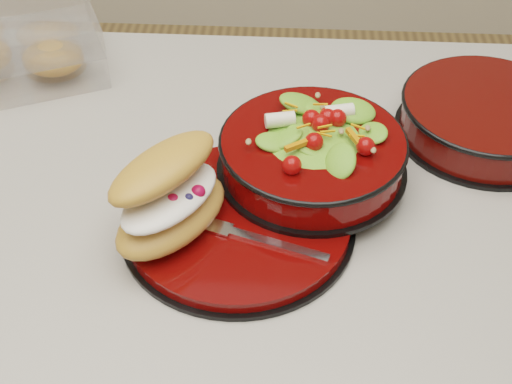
# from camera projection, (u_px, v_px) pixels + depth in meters

# --- Properties ---
(island_counter) EXTENTS (1.24, 0.74, 0.90)m
(island_counter) POSITION_uv_depth(u_px,v_px,m) (162.00, 382.00, 1.20)
(island_counter) COLOR silver
(island_counter) RESTS_ON ground
(dinner_plate) EXTENTS (0.28, 0.28, 0.02)m
(dinner_plate) POSITION_uv_depth(u_px,v_px,m) (239.00, 222.00, 0.83)
(dinner_plate) COLOR black
(dinner_plate) RESTS_ON island_counter
(salad_bowl) EXTENTS (0.24, 0.24, 0.10)m
(salad_bowl) POSITION_uv_depth(u_px,v_px,m) (313.00, 148.00, 0.86)
(salad_bowl) COLOR black
(salad_bowl) RESTS_ON dinner_plate
(croissant) EXTENTS (0.16, 0.19, 0.09)m
(croissant) POSITION_uv_depth(u_px,v_px,m) (171.00, 196.00, 0.78)
(croissant) COLOR gold
(croissant) RESTS_ON dinner_plate
(fork) EXTENTS (0.15, 0.06, 0.00)m
(fork) POSITION_uv_depth(u_px,v_px,m) (258.00, 239.00, 0.79)
(fork) COLOR silver
(fork) RESTS_ON dinner_plate
(pastry_box) EXTENTS (0.29, 0.26, 0.09)m
(pastry_box) POSITION_uv_depth(u_px,v_px,m) (14.00, 48.00, 1.05)
(pastry_box) COLOR white
(pastry_box) RESTS_ON island_counter
(extra_bowl) EXTENTS (0.24, 0.24, 0.05)m
(extra_bowl) POSITION_uv_depth(u_px,v_px,m) (487.00, 116.00, 0.95)
(extra_bowl) COLOR black
(extra_bowl) RESTS_ON island_counter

